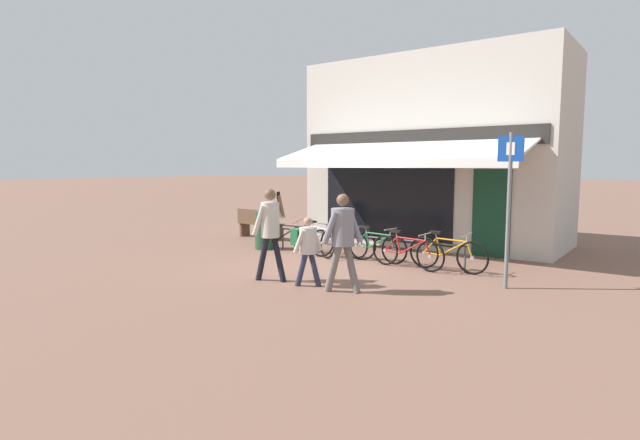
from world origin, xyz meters
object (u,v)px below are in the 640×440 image
bicycle_orange (447,254)px  bicycle_green (375,246)px  pedestrian_adult (270,224)px  pedestrian_second_adult (343,233)px  litter_bin (264,229)px  parking_sign (509,195)px  park_bench (259,223)px  bicycle_silver (316,240)px  bicycle_blue (341,243)px  bicycle_red (407,252)px  bicycle_black (285,236)px  pedestrian_child (307,244)px

bicycle_orange → bicycle_green: bearing=-179.0°
pedestrian_adult → pedestrian_second_adult: size_ratio=1.03×
litter_bin → parking_sign: (6.35, -0.58, 1.13)m
park_bench → parking_sign: bearing=-9.5°
bicycle_silver → park_bench: size_ratio=1.03×
bicycle_blue → pedestrian_adult: bearing=-98.4°
bicycle_red → pedestrian_adult: pedestrian_adult is taller
bicycle_silver → parking_sign: size_ratio=0.61×
bicycle_orange → bicycle_black: bearing=-177.4°
bicycle_silver → park_bench: bearing=-176.9°
bicycle_green → pedestrian_child: (0.18, -2.74, 0.42)m
pedestrian_adult → bicycle_red: bearing=62.7°
pedestrian_second_adult → parking_sign: bearing=44.0°
bicycle_orange → parking_sign: size_ratio=0.63×
park_bench → litter_bin: bearing=-38.3°
bicycle_green → pedestrian_adult: 2.99m
park_bench → bicycle_green: bearing=-9.3°
pedestrian_second_adult → litter_bin: pedestrian_second_adult is taller
pedestrian_adult → parking_sign: parking_sign is taller
bicycle_green → pedestrian_adult: (-0.61, -2.84, 0.73)m
bicycle_red → bicycle_orange: bicycle_orange is taller
bicycle_orange → litter_bin: (-4.95, -0.17, 0.17)m
bicycle_black → bicycle_orange: bicycle_black is taller
bicycle_red → pedestrian_adult: size_ratio=1.00×
pedestrian_adult → park_bench: pedestrian_adult is taller
pedestrian_child → park_bench: bearing=136.5°
bicycle_black → pedestrian_child: bearing=-51.5°
bicycle_green → bicycle_blue: bearing=-170.7°
bicycle_orange → pedestrian_second_adult: (-0.79, -2.70, 0.66)m
litter_bin → park_bench: size_ratio=0.66×
bicycle_silver → parking_sign: (4.74, -0.71, 1.30)m
parking_sign → pedestrian_adult: bearing=-151.4°
pedestrian_child → pedestrian_adult: bearing=-178.1°
bicycle_black → park_bench: park_bench is taller
parking_sign → bicycle_black: bearing=173.0°
bicycle_blue → park_bench: 3.99m
pedestrian_adult → pedestrian_second_adult: pedestrian_adult is taller
bicycle_black → litter_bin: 0.63m
bicycle_blue → bicycle_green: size_ratio=1.00×
bicycle_black → bicycle_red: 3.56m
bicycle_black → bicycle_green: size_ratio=1.05×
bicycle_black → bicycle_orange: bearing=-7.2°
litter_bin → pedestrian_second_adult: bearing=-31.3°
bicycle_blue → pedestrian_child: 2.86m
bicycle_green → pedestrian_second_adult: pedestrian_second_adult is taller
bicycle_silver → bicycle_green: (1.60, 0.08, -0.01)m
bicycle_silver → pedestrian_child: bearing=-31.9°
bicycle_red → bicycle_orange: 0.84m
bicycle_blue → bicycle_orange: (2.58, 0.08, 0.01)m
pedestrian_adult → litter_bin: (-2.60, 2.63, -0.55)m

